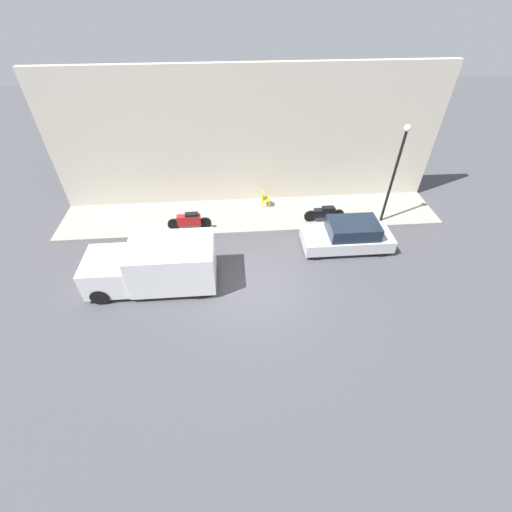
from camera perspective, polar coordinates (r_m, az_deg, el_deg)
name	(u,v)px	position (r m, az deg, el deg)	size (l,w,h in m)	color
ground_plane	(259,288)	(13.43, 0.53, -5.40)	(60.00, 60.00, 0.00)	#47474C
sidewalk	(251,215)	(17.18, -0.87, 6.83)	(2.86, 18.37, 0.12)	gray
building_facade	(248,140)	(17.05, -1.36, 18.81)	(0.30, 18.37, 6.54)	beige
parked_car	(348,236)	(15.43, 15.14, 3.31)	(1.63, 3.85, 1.32)	silver
delivery_van	(154,265)	(13.52, -16.71, -1.48)	(2.00, 4.84, 1.89)	white
motorcycle_black	(325,213)	(16.79, 11.40, 7.00)	(0.30, 1.94, 0.76)	black
motorcycle_red	(189,221)	(16.19, -11.04, 5.82)	(0.30, 2.02, 0.85)	#B21E1E
streetlamp	(396,167)	(16.44, 22.31, 13.55)	(0.28, 0.28, 4.63)	black
cafe_chair	(264,198)	(17.53, 1.42, 9.71)	(0.40, 0.40, 0.86)	yellow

